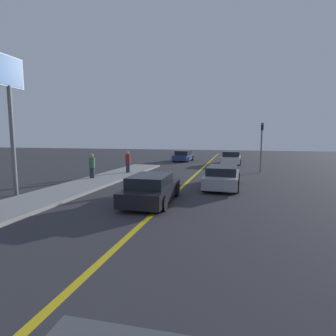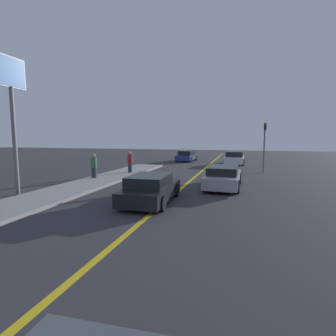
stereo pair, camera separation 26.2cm
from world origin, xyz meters
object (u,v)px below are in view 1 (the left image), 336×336
Objects in this scene: car_far_distant at (222,177)px; car_ahead_center at (152,189)px; roadside_sign at (9,93)px; car_oncoming_far at (184,156)px; traffic_light at (261,142)px; pedestrian_by_sign at (128,162)px; pedestrian_far_standing at (92,166)px; car_parked_left_lot at (231,158)px.

car_ahead_center is at bearing -121.84° from car_far_distant.
roadside_sign reaches higher than car_far_distant.
car_oncoming_far is 1.07× the size of traffic_light.
pedestrian_far_standing is at bearing -111.97° from pedestrian_by_sign.
pedestrian_by_sign reaches higher than car_ahead_center.
car_oncoming_far is at bearing 95.38° from car_ahead_center.
car_far_distant is at bearing -110.31° from traffic_light.
car_parked_left_lot is 0.63× the size of roadside_sign.
car_parked_left_lot is at bearing 111.31° from traffic_light.
roadside_sign is at bearing -103.22° from pedestrian_far_standing.
pedestrian_by_sign is 0.41× the size of traffic_light.
pedestrian_by_sign is at bearing 155.93° from car_far_distant.
car_ahead_center is 0.99× the size of car_oncoming_far.
traffic_light reaches higher than car_ahead_center.
traffic_light is (2.41, -6.19, 1.78)m from car_parked_left_lot.
pedestrian_by_sign reaches higher than car_parked_left_lot.
car_oncoming_far is 11.58m from traffic_light.
roadside_sign is at bearing -178.61° from car_ahead_center.
roadside_sign is at bearing -98.94° from car_oncoming_far.
car_far_distant is 1.08× the size of car_parked_left_lot.
roadside_sign is (-6.83, -0.38, 4.28)m from car_ahead_center.
pedestrian_by_sign is (1.23, 3.05, 0.01)m from pedestrian_far_standing.
car_ahead_center is at bearing 3.20° from roadside_sign.
pedestrian_far_standing is 13.11m from traffic_light.
car_far_distant is 16.29m from car_oncoming_far.
pedestrian_far_standing is at bearing 178.80° from car_far_distant.
car_oncoming_far reaches higher than car_far_distant.
car_oncoming_far is (-2.49, 19.71, 0.01)m from car_ahead_center.
car_parked_left_lot is at bearing 90.17° from car_far_distant.
car_oncoming_far is 20.99m from roadside_sign.
car_oncoming_far is at bearing 110.14° from car_far_distant.
roadside_sign reaches higher than car_ahead_center.
car_oncoming_far is 0.64× the size of roadside_sign.
pedestrian_by_sign reaches higher than car_oncoming_far.
pedestrian_by_sign reaches higher than car_far_distant.
traffic_light is at bearing 31.60° from pedestrian_far_standing.
pedestrian_by_sign is at bearing -95.86° from car_oncoming_far.
car_oncoming_far is (-5.53, 2.04, -0.04)m from car_parked_left_lot.
car_oncoming_far is 15.39m from pedestrian_far_standing.
roadside_sign reaches higher than car_oncoming_far.
car_far_distant is 2.83× the size of pedestrian_far_standing.
pedestrian_far_standing is (-8.68, -13.02, 0.31)m from car_parked_left_lot.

